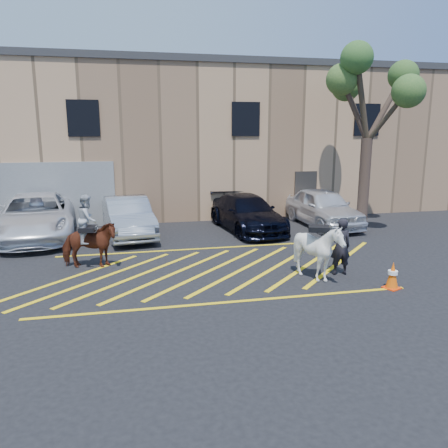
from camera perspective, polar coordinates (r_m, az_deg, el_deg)
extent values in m
plane|color=black|center=(13.37, -2.07, -5.74)|extent=(90.00, 90.00, 0.00)
imported|color=white|center=(18.37, -23.35, 0.93)|extent=(3.41, 6.37, 1.70)
imported|color=#989DA6|center=(17.61, -12.45, 0.93)|extent=(2.24, 4.83, 1.53)
imported|color=black|center=(18.24, 3.01, 1.45)|extent=(2.64, 5.23, 1.45)
imported|color=silver|center=(19.55, 12.80, 2.14)|extent=(2.14, 4.86, 1.63)
imported|color=black|center=(12.98, 14.97, -2.88)|extent=(0.63, 0.44, 1.66)
cube|color=tan|center=(24.64, -7.17, 10.63)|extent=(32.00, 10.00, 7.00)
cube|color=#2D2D30|center=(24.82, -7.40, 19.08)|extent=(32.20, 10.20, 0.30)
cube|color=black|center=(19.58, -17.90, 13.02)|extent=(1.30, 0.08, 1.50)
cube|color=black|center=(20.18, 2.85, 13.53)|extent=(1.30, 0.08, 1.50)
cube|color=black|center=(22.50, 18.17, 12.81)|extent=(1.30, 0.08, 1.50)
cube|color=#38332D|center=(21.37, 10.57, 3.84)|extent=(1.10, 0.08, 2.20)
cube|color=yellow|center=(13.05, -20.44, -6.95)|extent=(4.20, 4.20, 0.01)
cube|color=yellow|center=(12.93, -15.80, -6.80)|extent=(4.20, 4.20, 0.01)
cube|color=yellow|center=(12.90, -11.11, -6.61)|extent=(4.20, 4.20, 0.01)
cube|color=yellow|center=(12.95, -6.44, -6.38)|extent=(4.20, 4.20, 0.01)
cube|color=yellow|center=(13.09, -1.84, -6.10)|extent=(4.20, 4.20, 0.01)
cube|color=yellow|center=(13.30, 2.64, -5.80)|extent=(4.20, 4.20, 0.01)
cube|color=yellow|center=(13.60, 6.94, -5.48)|extent=(4.20, 4.20, 0.01)
cube|color=yellow|center=(13.97, 11.03, -5.14)|extent=(4.20, 4.20, 0.01)
cube|color=yellow|center=(14.41, 14.89, -4.80)|extent=(4.20, 4.20, 0.01)
cube|color=yellow|center=(15.45, -3.52, -3.26)|extent=(9.50, 0.12, 0.01)
cube|color=yellow|center=(10.79, 0.61, -10.17)|extent=(9.50, 0.12, 0.01)
imported|color=maroon|center=(13.78, -17.22, -2.62)|extent=(1.80, 1.01, 1.44)
imported|color=#A8AAB3|center=(13.61, -17.43, 0.63)|extent=(0.65, 0.78, 1.47)
cube|color=black|center=(13.67, -17.35, -0.58)|extent=(0.53, 0.62, 0.14)
imported|color=white|center=(12.37, 12.17, -3.50)|extent=(1.78, 1.88, 1.65)
cube|color=black|center=(12.21, 12.30, -0.58)|extent=(0.69, 0.63, 0.14)
cube|color=#F8380A|center=(12.50, 21.03, -7.78)|extent=(0.50, 0.50, 0.03)
cone|color=#F25B09|center=(12.38, 21.16, -6.19)|extent=(0.32, 0.32, 0.70)
cylinder|color=white|center=(12.37, 21.18, -5.93)|extent=(0.25, 0.25, 0.10)
cylinder|color=#45312A|center=(18.63, 17.80, 4.77)|extent=(0.44, 0.44, 3.80)
cylinder|color=#4E382F|center=(19.05, 20.30, 14.02)|extent=(1.76, 0.51, 2.68)
cylinder|color=#403027|center=(19.23, 16.87, 13.72)|extent=(0.33, 1.88, 2.34)
cylinder|color=#45322A|center=(18.22, 16.70, 13.98)|extent=(1.40, 0.20, 2.39)
cylinder|color=#443A29|center=(18.06, 20.49, 12.94)|extent=(0.78, 1.62, 1.96)
cylinder|color=#473C2B|center=(18.07, 17.59, 15.08)|extent=(1.16, 0.77, 3.11)
sphere|color=#39642B|center=(19.68, 22.38, 17.51)|extent=(1.20, 1.20, 1.20)
sphere|color=#4A642B|center=(20.02, 15.64, 16.87)|extent=(1.20, 1.20, 1.20)
sphere|color=#547532|center=(18.02, 15.14, 17.76)|extent=(1.20, 1.20, 1.20)
sphere|color=#4F6E2F|center=(17.69, 22.98, 15.69)|extent=(1.20, 1.20, 1.20)
sphere|color=#3C672C|center=(17.76, 16.96, 20.07)|extent=(1.20, 1.20, 1.20)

